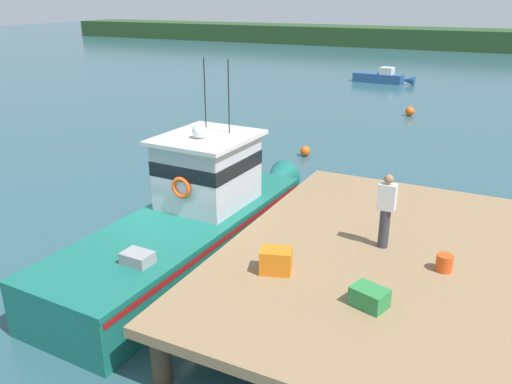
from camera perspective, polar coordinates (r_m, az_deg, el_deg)
The scene contains 11 objects.
ground_plane at distance 13.48m, azimuth -7.50°, elevation -6.79°, with size 200.00×200.00×0.00m, color #2D5660.
dock at distance 11.25m, azimuth 13.17°, elevation -6.93°, with size 6.00×9.00×1.20m.
main_fishing_boat at distance 12.98m, azimuth -6.73°, elevation -2.95°, with size 2.81×9.86×4.80m.
crate_stack_mid_dock at distance 10.02m, azimuth 2.22°, elevation -7.61°, with size 0.60×0.44×0.48m, color orange.
crate_stack_near_edge at distance 9.23m, azimuth 12.43°, elevation -11.29°, with size 0.60×0.44×0.34m, color #2D8442.
bait_bucket at distance 10.72m, azimuth 20.11°, elevation -7.37°, with size 0.32×0.32×0.34m, color #E04C19.
deckhand_by_the_boat at distance 11.05m, azimuth 14.18°, elevation -1.89°, with size 0.36×0.22×1.63m.
moored_boat_far_right at distance 41.55m, azimuth 13.81°, elevation 12.21°, with size 4.70×1.43×1.18m.
mooring_buoy_outer at distance 30.13m, azimuth 16.66°, elevation 8.56°, with size 0.50×0.50×0.50m, color #EA5B19.
mooring_buoy_spare_mooring at distance 21.50m, azimuth 5.47°, elevation 4.53°, with size 0.42×0.42×0.42m, color #EA5B19.
far_shoreline at distance 72.30m, azimuth 21.96°, elevation 15.42°, with size 120.00×8.00×2.40m, color #284723.
Camera 1 is at (6.87, -9.79, 6.20)m, focal length 36.15 mm.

